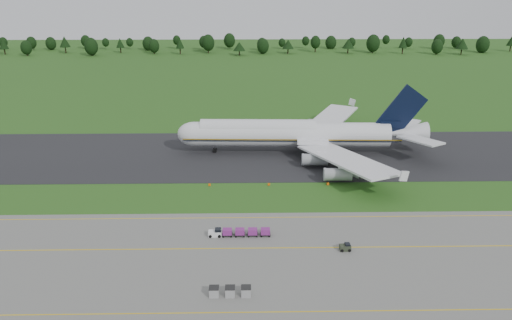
{
  "coord_description": "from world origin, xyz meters",
  "views": [
    {
      "loc": [
        -1.44,
        -99.43,
        44.92
      ],
      "look_at": [
        0.43,
        2.0,
        7.9
      ],
      "focal_mm": 35.0,
      "sensor_mm": 36.0,
      "label": 1
    }
  ],
  "objects_px": {
    "aircraft": "(296,134)",
    "uld_row": "(230,291)",
    "utility_cart": "(345,248)",
    "edge_markers": "(269,184)",
    "baggage_train": "(239,232)"
  },
  "relations": [
    {
      "from": "edge_markers",
      "to": "utility_cart",
      "type": "bearing_deg",
      "value": -67.64
    },
    {
      "from": "baggage_train",
      "to": "edge_markers",
      "type": "distance_m",
      "value": 24.76
    },
    {
      "from": "uld_row",
      "to": "edge_markers",
      "type": "xyz_separation_m",
      "value": [
        7.63,
        42.39,
        -0.53
      ]
    },
    {
      "from": "aircraft",
      "to": "uld_row",
      "type": "xyz_separation_m",
      "value": [
        -15.91,
        -65.29,
        -4.65
      ]
    },
    {
      "from": "aircraft",
      "to": "baggage_train",
      "type": "distance_m",
      "value": 49.29
    },
    {
      "from": "aircraft",
      "to": "uld_row",
      "type": "relative_size",
      "value": 10.76
    },
    {
      "from": "utility_cart",
      "to": "uld_row",
      "type": "distance_m",
      "value": 23.61
    },
    {
      "from": "utility_cart",
      "to": "baggage_train",
      "type": "bearing_deg",
      "value": 163.42
    },
    {
      "from": "aircraft",
      "to": "utility_cart",
      "type": "height_order",
      "value": "aircraft"
    },
    {
      "from": "uld_row",
      "to": "utility_cart",
      "type": "bearing_deg",
      "value": 33.29
    },
    {
      "from": "aircraft",
      "to": "utility_cart",
      "type": "distance_m",
      "value": 52.7
    },
    {
      "from": "aircraft",
      "to": "utility_cart",
      "type": "bearing_deg",
      "value": -85.81
    },
    {
      "from": "baggage_train",
      "to": "aircraft",
      "type": "bearing_deg",
      "value": 72.3
    },
    {
      "from": "aircraft",
      "to": "uld_row",
      "type": "height_order",
      "value": "aircraft"
    },
    {
      "from": "edge_markers",
      "to": "baggage_train",
      "type": "bearing_deg",
      "value": -105.56
    }
  ]
}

